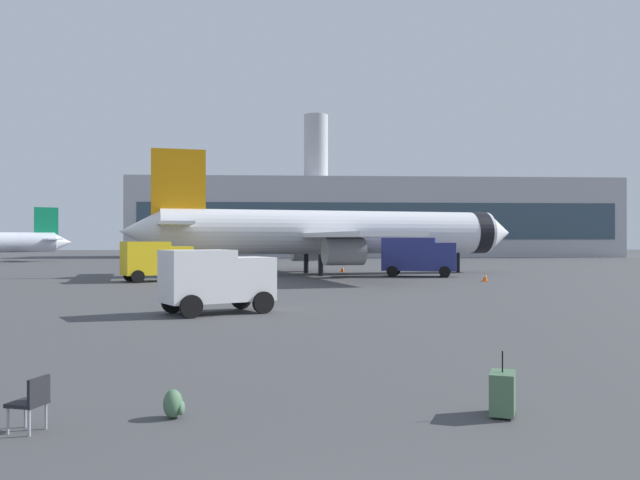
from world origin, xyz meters
TOP-DOWN VIEW (x-y plane):
  - airplane_at_gate at (4.03, 51.89)m, footprint 35.50×32.27m
  - service_truck at (-9.54, 42.65)m, footprint 5.28×4.19m
  - fuel_truck at (10.81, 47.92)m, footprint 6.42×3.99m
  - cargo_van at (-3.10, 21.57)m, footprint 4.82×3.94m
  - safety_cone_near at (5.30, 55.96)m, footprint 0.44×0.44m
  - safety_cone_mid at (14.32, 41.31)m, footprint 0.44×0.44m
  - rolling_suitcase at (3.31, 5.72)m, footprint 0.62×0.74m
  - traveller_backpack at (-2.24, 5.91)m, footprint 0.36×0.40m
  - gate_chair at (-4.32, 5.23)m, footprint 0.60×0.60m
  - terminal_building at (16.47, 114.21)m, footprint 87.26×16.74m

SIDE VIEW (x-z plane):
  - traveller_backpack at x=-2.24m, z-range -0.01..0.47m
  - safety_cone_near at x=5.30m, z-range -0.01..0.60m
  - safety_cone_mid at x=14.32m, z-range -0.01..0.64m
  - rolling_suitcase at x=3.31m, z-range -0.16..0.94m
  - gate_chair at x=-4.32m, z-range 0.07..0.93m
  - cargo_van at x=-3.10m, z-range 0.15..2.75m
  - service_truck at x=-9.54m, z-range 0.16..3.05m
  - fuel_truck at x=10.81m, z-range 0.17..3.37m
  - airplane_at_gate at x=4.03m, z-range -1.59..8.91m
  - terminal_building at x=16.47m, z-range -5.86..20.20m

